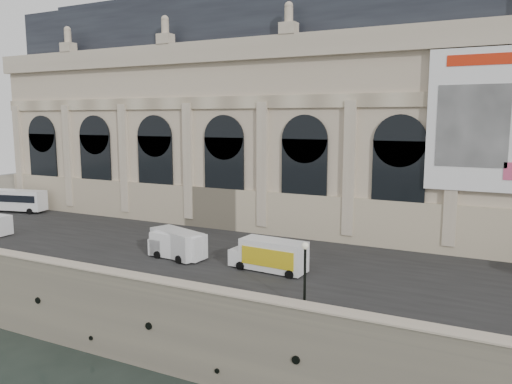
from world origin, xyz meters
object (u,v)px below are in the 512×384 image
(van_c, at_px, (175,245))
(bus_left, at_px, (10,200))
(box_truck, at_px, (269,255))
(van_b, at_px, (175,243))
(lamp_right, at_px, (305,277))

(van_c, bearing_deg, bus_left, 165.51)
(bus_left, bearing_deg, box_truck, -11.03)
(bus_left, height_order, van_b, bus_left)
(van_b, xyz_separation_m, lamp_right, (15.98, -7.04, 1.04))
(lamp_right, bearing_deg, van_c, 156.79)
(box_truck, bearing_deg, van_b, -179.91)
(bus_left, xyz_separation_m, box_truck, (44.71, -8.72, -0.37))
(van_c, bearing_deg, box_truck, 1.98)
(box_truck, height_order, lamp_right, lamp_right)
(van_b, height_order, van_c, van_b)
(van_c, height_order, lamp_right, lamp_right)
(van_b, distance_m, box_truck, 10.01)
(bus_left, distance_m, van_b, 35.79)
(bus_left, height_order, box_truck, bus_left)
(van_b, bearing_deg, box_truck, 0.09)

